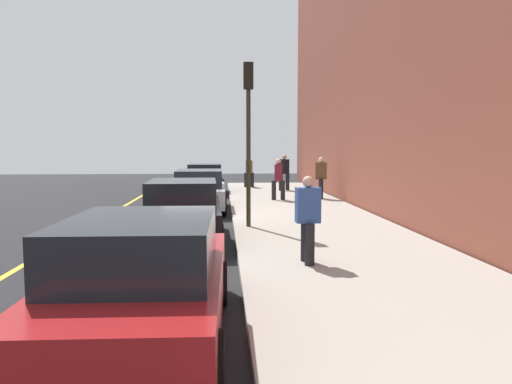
# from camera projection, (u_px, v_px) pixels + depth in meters

# --- Properties ---
(ground_plane) EXTENTS (56.00, 56.00, 0.00)m
(ground_plane) POSITION_uv_depth(u_px,v_px,m) (202.00, 217.00, 16.20)
(ground_plane) COLOR black
(sidewalk) EXTENTS (28.00, 4.60, 0.15)m
(sidewalk) POSITION_uv_depth(u_px,v_px,m) (300.00, 214.00, 16.42)
(sidewalk) COLOR #A39E93
(sidewalk) RESTS_ON ground
(lane_stripe_centre) EXTENTS (28.00, 0.14, 0.01)m
(lane_stripe_centre) POSITION_uv_depth(u_px,v_px,m) (104.00, 218.00, 15.99)
(lane_stripe_centre) COLOR gold
(lane_stripe_centre) RESTS_ON ground
(parked_car_red) EXTENTS (4.39, 1.96, 1.51)m
(parked_car_red) POSITION_uv_depth(u_px,v_px,m) (144.00, 281.00, 5.62)
(parked_car_red) COLOR black
(parked_car_red) RESTS_ON ground
(parked_car_black) EXTENTS (4.33, 1.99, 1.51)m
(parked_car_black) POSITION_uv_depth(u_px,v_px,m) (183.00, 211.00, 11.93)
(parked_car_black) COLOR black
(parked_car_black) RESTS_ON ground
(parked_car_silver) EXTENTS (4.64, 1.92, 1.51)m
(parked_car_silver) POSITION_uv_depth(u_px,v_px,m) (200.00, 190.00, 17.69)
(parked_car_silver) COLOR black
(parked_car_silver) RESTS_ON ground
(parked_car_navy) EXTENTS (4.31, 1.92, 1.51)m
(parked_car_navy) POSITION_uv_depth(u_px,v_px,m) (205.00, 179.00, 24.42)
(parked_car_navy) COLOR black
(parked_car_navy) RESTS_ON ground
(pedestrian_blue_coat) EXTENTS (0.54, 0.45, 1.63)m
(pedestrian_blue_coat) POSITION_uv_depth(u_px,v_px,m) (308.00, 217.00, 8.99)
(pedestrian_blue_coat) COLOR black
(pedestrian_blue_coat) RESTS_ON sidewalk
(pedestrian_olive_coat) EXTENTS (0.50, 0.55, 1.69)m
(pedestrian_olive_coat) POSITION_uv_depth(u_px,v_px,m) (249.00, 171.00, 26.80)
(pedestrian_olive_coat) COLOR black
(pedestrian_olive_coat) RESTS_ON sidewalk
(pedestrian_black_coat) EXTENTS (0.58, 0.57, 1.82)m
(pedestrian_black_coat) POSITION_uv_depth(u_px,v_px,m) (284.00, 171.00, 24.68)
(pedestrian_black_coat) COLOR black
(pedestrian_black_coat) RESTS_ON sidewalk
(pedestrian_brown_coat) EXTENTS (0.58, 0.53, 1.77)m
(pedestrian_brown_coat) POSITION_uv_depth(u_px,v_px,m) (321.00, 177.00, 20.62)
(pedestrian_brown_coat) COLOR black
(pedestrian_brown_coat) RESTS_ON sidewalk
(pedestrian_burgundy_coat) EXTENTS (0.50, 0.56, 1.71)m
(pedestrian_burgundy_coat) POSITION_uv_depth(u_px,v_px,m) (278.00, 178.00, 20.12)
(pedestrian_burgundy_coat) COLOR black
(pedestrian_burgundy_coat) RESTS_ON sidewalk
(traffic_light_pole) EXTENTS (0.35, 0.26, 4.42)m
(traffic_light_pole) POSITION_uv_depth(u_px,v_px,m) (248.00, 117.00, 13.09)
(traffic_light_pole) COLOR #2D2D19
(traffic_light_pole) RESTS_ON sidewalk
(rolling_suitcase) EXTENTS (0.34, 0.22, 0.92)m
(rolling_suitcase) POSITION_uv_depth(u_px,v_px,m) (250.00, 181.00, 27.30)
(rolling_suitcase) COLOR #471E19
(rolling_suitcase) RESTS_ON sidewalk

